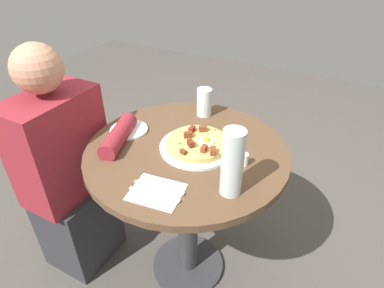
# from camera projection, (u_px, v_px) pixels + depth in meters

# --- Properties ---
(ground_plane) EXTENTS (6.00, 6.00, 0.00)m
(ground_plane) POSITION_uv_depth(u_px,v_px,m) (188.00, 265.00, 1.69)
(ground_plane) COLOR #4C4742
(dining_table) EXTENTS (0.80, 0.80, 0.75)m
(dining_table) POSITION_uv_depth(u_px,v_px,m) (187.00, 183.00, 1.37)
(dining_table) COLOR brown
(dining_table) RESTS_ON ground_plane
(person_seated) EXTENTS (0.41, 0.48, 1.14)m
(person_seated) POSITION_uv_depth(u_px,v_px,m) (69.00, 180.00, 1.49)
(person_seated) COLOR #2D2D33
(person_seated) RESTS_ON ground_plane
(pizza_plate) EXTENTS (0.30, 0.30, 0.01)m
(pizza_plate) POSITION_uv_depth(u_px,v_px,m) (197.00, 147.00, 1.27)
(pizza_plate) COLOR silver
(pizza_plate) RESTS_ON dining_table
(breakfast_pizza) EXTENTS (0.24, 0.24, 0.05)m
(breakfast_pizza) POSITION_uv_depth(u_px,v_px,m) (198.00, 143.00, 1.26)
(breakfast_pizza) COLOR tan
(breakfast_pizza) RESTS_ON pizza_plate
(bread_plate) EXTENTS (0.16, 0.16, 0.01)m
(bread_plate) POSITION_uv_depth(u_px,v_px,m) (128.00, 130.00, 1.38)
(bread_plate) COLOR white
(bread_plate) RESTS_ON dining_table
(napkin) EXTENTS (0.16, 0.19, 0.00)m
(napkin) POSITION_uv_depth(u_px,v_px,m) (157.00, 192.00, 1.06)
(napkin) COLOR white
(napkin) RESTS_ON dining_table
(fork) EXTENTS (0.04, 0.18, 0.00)m
(fork) POSITION_uv_depth(u_px,v_px,m) (159.00, 188.00, 1.07)
(fork) COLOR silver
(fork) RESTS_ON napkin
(knife) EXTENTS (0.04, 0.18, 0.00)m
(knife) POSITION_uv_depth(u_px,v_px,m) (154.00, 195.00, 1.04)
(knife) COLOR silver
(knife) RESTS_ON napkin
(water_glass) EXTENTS (0.07, 0.07, 0.13)m
(water_glass) POSITION_uv_depth(u_px,v_px,m) (204.00, 102.00, 1.47)
(water_glass) COLOR silver
(water_glass) RESTS_ON dining_table
(water_bottle) EXTENTS (0.07, 0.07, 0.24)m
(water_bottle) POSITION_uv_depth(u_px,v_px,m) (232.00, 163.00, 1.00)
(water_bottle) COLOR silver
(water_bottle) RESTS_ON dining_table
(salt_shaker) EXTENTS (0.03, 0.03, 0.05)m
(salt_shaker) POSITION_uv_depth(u_px,v_px,m) (245.00, 160.00, 1.17)
(salt_shaker) COLOR white
(salt_shaker) RESTS_ON dining_table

